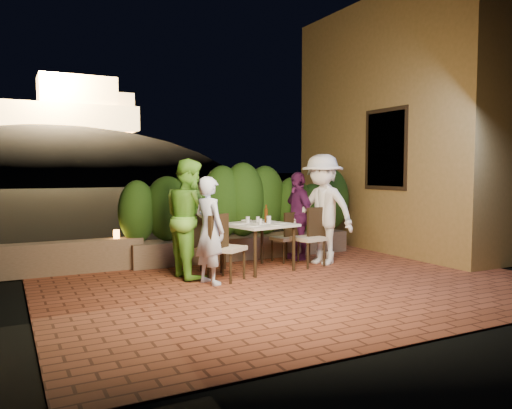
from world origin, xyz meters
TOP-DOWN VIEW (x-y plane):
  - ground at (0.00, 0.00)m, footprint 400.00×400.00m
  - terrace_floor at (0.00, 0.50)m, footprint 7.00×6.00m
  - building_wall at (3.60, 2.00)m, footprint 1.60×5.00m
  - window_pane at (2.82, 1.50)m, footprint 0.08×1.00m
  - window_frame at (2.81, 1.50)m, footprint 0.06×1.15m
  - planter at (0.20, 2.30)m, footprint 4.20×0.55m
  - hedge at (0.20, 2.30)m, footprint 4.00×0.70m
  - parapet at (-2.80, 2.30)m, footprint 2.20×0.30m
  - hill at (2.00, 60.00)m, footprint 52.00×40.00m
  - fortress at (2.00, 60.00)m, footprint 26.00×8.00m
  - dining_table at (-0.09, 1.19)m, footprint 1.14×1.14m
  - plate_nw at (-0.32, 0.93)m, footprint 0.22×0.22m
  - plate_sw at (-0.39, 1.32)m, footprint 0.24×0.24m
  - plate_ne at (0.24, 1.06)m, footprint 0.20×0.20m
  - plate_se at (0.17, 1.43)m, footprint 0.22×0.22m
  - plate_centre at (-0.08, 1.17)m, footprint 0.23×0.23m
  - plate_front at (0.05, 0.88)m, footprint 0.20×0.20m
  - glass_nw at (-0.15, 1.01)m, footprint 0.06×0.06m
  - glass_sw at (-0.22, 1.30)m, footprint 0.06×0.06m
  - glass_ne at (0.07, 1.14)m, footprint 0.07×0.07m
  - glass_se at (-0.03, 1.33)m, footprint 0.06×0.06m
  - beer_bottle at (0.11, 1.30)m, footprint 0.06×0.06m
  - bowl at (-0.19, 1.43)m, footprint 0.22×0.22m
  - chair_left_front at (-0.84, 0.75)m, footprint 0.63×0.63m
  - chair_left_back at (-0.98, 1.28)m, footprint 0.62×0.62m
  - chair_right_front at (0.81, 1.10)m, footprint 0.52×0.52m
  - chair_right_back at (0.67, 1.63)m, footprint 0.45×0.45m
  - diner_blue at (-1.15, 0.65)m, footprint 0.50×0.63m
  - diner_green at (-1.24, 1.21)m, footprint 0.74×0.91m
  - diner_white at (1.13, 1.17)m, footprint 1.09×1.38m
  - diner_purple at (0.99, 1.74)m, footprint 0.44×0.94m
  - parapet_lamp at (-2.10, 2.30)m, footprint 0.10×0.10m

SIDE VIEW (x-z plane):
  - hill at x=2.00m, z-range -15.00..7.00m
  - terrace_floor at x=0.00m, z-range -0.15..0.00m
  - ground at x=0.00m, z-range -0.02..-0.02m
  - planter at x=0.20m, z-range 0.00..0.40m
  - parapet at x=-2.80m, z-range 0.00..0.50m
  - dining_table at x=-0.09m, z-range 0.00..0.75m
  - chair_right_back at x=0.67m, z-range 0.00..0.86m
  - chair_left_back at x=-0.98m, z-range 0.00..0.96m
  - chair_right_front at x=0.81m, z-range 0.00..0.98m
  - chair_left_front at x=-0.84m, z-range 0.00..0.98m
  - parapet_lamp at x=-2.10m, z-range 0.50..0.64m
  - plate_front at x=0.05m, z-range 0.75..0.76m
  - plate_ne at x=0.24m, z-range 0.75..0.76m
  - plate_nw at x=-0.32m, z-range 0.75..0.76m
  - plate_se at x=0.17m, z-range 0.75..0.76m
  - plate_centre at x=-0.08m, z-range 0.75..0.76m
  - plate_sw at x=-0.39m, z-range 0.75..0.76m
  - diner_blue at x=-1.15m, z-range 0.00..1.52m
  - bowl at x=-0.19m, z-range 0.75..0.79m
  - diner_purple at x=0.99m, z-range 0.00..1.57m
  - glass_nw at x=-0.15m, z-range 0.75..0.85m
  - glass_se at x=-0.03m, z-range 0.75..0.85m
  - glass_sw at x=-0.22m, z-range 0.75..0.86m
  - glass_ne at x=0.07m, z-range 0.75..0.87m
  - diner_green at x=-1.24m, z-range 0.00..1.78m
  - beer_bottle at x=0.11m, z-range 0.75..1.04m
  - diner_white at x=1.13m, z-range 0.00..1.87m
  - hedge at x=0.20m, z-range 0.40..1.50m
  - window_pane at x=2.82m, z-range 1.30..2.70m
  - window_frame at x=2.81m, z-range 1.23..2.77m
  - building_wall at x=3.60m, z-range 0.00..5.00m
  - fortress at x=2.00m, z-range 6.50..14.50m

